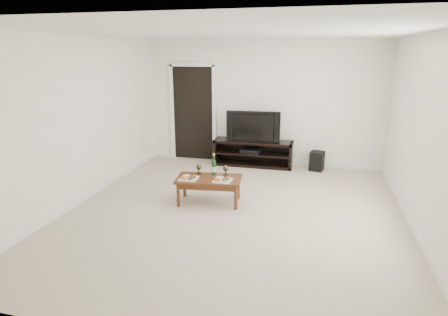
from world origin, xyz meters
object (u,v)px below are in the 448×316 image
television (254,126)px  subwoofer (317,161)px  coffee_table (209,190)px  media_console (253,153)px

television → subwoofer: size_ratio=2.80×
television → coffee_table: 2.33m
subwoofer → coffee_table: bearing=-114.4°
subwoofer → television: bearing=-167.9°
subwoofer → coffee_table: coffee_table is taller
subwoofer → media_console: bearing=-167.9°
television → media_console: bearing=0.0°
media_console → coffee_table: bearing=-98.6°
subwoofer → coffee_table: 2.75m
television → coffee_table: bearing=-102.6°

